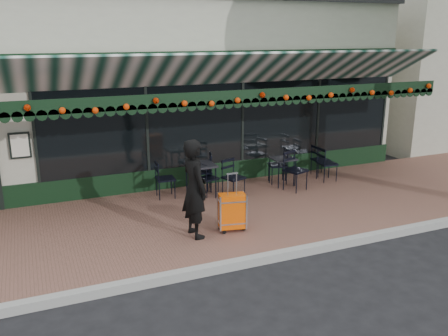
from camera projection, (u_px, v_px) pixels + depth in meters
name	position (u px, v px, depth m)	size (l,w,h in m)	color
ground	(265.00, 260.00, 8.11)	(80.00, 80.00, 0.00)	black
sidewalk	(220.00, 216.00, 9.86)	(18.00, 4.00, 0.15)	brown
curb	(267.00, 258.00, 8.02)	(18.00, 0.16, 0.15)	#9E9E99
restaurant_building	(148.00, 83.00, 14.44)	(12.00, 9.60, 4.50)	#A7A490
woman	(195.00, 189.00, 8.49)	(0.66, 0.43, 1.82)	black
suitcase	(232.00, 212.00, 8.86)	(0.53, 0.37, 1.12)	#EE5407
cafe_table_a	(283.00, 160.00, 11.52)	(0.55, 0.55, 0.68)	black
cafe_table_b	(201.00, 167.00, 10.65)	(0.62, 0.62, 0.76)	black
chair_a_left	(278.00, 165.00, 11.70)	(0.44, 0.44, 0.89)	black
chair_a_right	(320.00, 160.00, 12.35)	(0.41, 0.41, 0.81)	black
chair_a_front	(296.00, 171.00, 11.15)	(0.47, 0.47, 0.94)	black
chair_a_extra	(327.00, 164.00, 11.89)	(0.43, 0.43, 0.87)	black
chair_b_left	(202.00, 172.00, 11.12)	(0.46, 0.46, 0.91)	black
chair_b_right	(208.00, 179.00, 10.82)	(0.39, 0.39, 0.79)	black
chair_b_front	(234.00, 178.00, 10.72)	(0.43, 0.43, 0.86)	black
chair_solo	(165.00, 179.00, 10.66)	(0.43, 0.43, 0.85)	black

